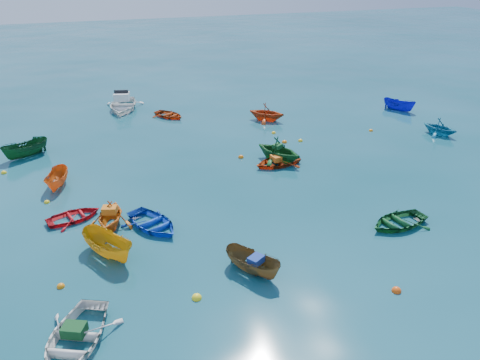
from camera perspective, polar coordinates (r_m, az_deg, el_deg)
name	(u,v)px	position (r m, az deg, el deg)	size (l,w,h in m)	color
ground	(274,233)	(21.86, 4.15, -6.41)	(160.00, 160.00, 0.00)	#093B45
dinghy_blue_sw	(153,227)	(22.59, -10.55, -5.67)	(2.25, 3.14, 0.65)	#0E3AB1
dinghy_white_near	(75,345)	(17.30, -19.42, -18.39)	(2.56, 3.57, 0.74)	silver
sampan_brown_mid	(253,272)	(19.38, 1.57, -11.13)	(1.01, 2.67, 1.03)	brown
dinghy_orange_w	(111,226)	(23.15, -15.40, -5.39)	(2.20, 2.55, 1.34)	orange
sampan_yellow_mid	(110,255)	(21.06, -15.59, -8.84)	(1.15, 3.05, 1.18)	#C88F11
dinghy_green_e	(397,225)	(23.59, 18.65, -5.24)	(2.16, 3.03, 0.63)	#124D22
dinghy_cyan_se	(439,134)	(36.41, 23.05, 5.15)	(2.10, 2.43, 1.28)	#187397
dinghy_red_nw	(74,219)	(24.21, -19.53, -4.54)	(1.83, 2.55, 0.53)	#B30E16
sampan_orange_n	(59,186)	(27.87, -21.24, -0.70)	(0.99, 2.62, 1.01)	#D85914
dinghy_green_n	(278,161)	(29.23, 4.68, 2.33)	(2.69, 3.12, 1.64)	#14551F
dinghy_red_ne	(277,165)	(28.67, 4.54, 1.84)	(2.09, 2.93, 0.61)	#AC330E
sampan_blue_far	(398,110)	(41.07, 18.72, 8.08)	(1.01, 2.68, 1.04)	#0E0FB2
dinghy_red_far	(169,117)	(37.66, -8.64, 7.61)	(1.92, 2.69, 0.56)	#A6350D
dinghy_orange_far	(266,120)	(36.52, 3.24, 7.28)	(2.38, 2.76, 1.45)	#BF3D11
sampan_green_far	(27,157)	(32.72, -24.50, 2.62)	(1.13, 3.01, 1.16)	#0F411F
motorboat_white	(123,109)	(40.33, -14.05, 8.37)	(3.18, 4.45, 1.52)	white
tarp_green_a	(74,330)	(17.00, -19.56, -16.83)	(0.74, 0.56, 0.36)	#10421B
tarp_blue_a	(256,260)	(18.91, 1.96, -9.70)	(0.61, 0.46, 0.30)	navy
tarp_orange_a	(110,210)	(22.78, -15.62, -3.53)	(0.67, 0.50, 0.32)	orange
tarp_green_b	(277,146)	(28.91, 4.59, 4.12)	(0.56, 0.43, 0.27)	#12491E
tarp_orange_b	(276,158)	(28.43, 4.40, 2.66)	(0.67, 0.51, 0.32)	#D26215
buoy_or_a	(61,287)	(19.88, -20.99, -12.07)	(0.31, 0.31, 0.31)	orange
buoy_ye_a	(197,298)	(18.18, -5.29, -14.16)	(0.38, 0.38, 0.38)	yellow
buoy_or_b	(396,291)	(19.37, 18.52, -12.74)	(0.38, 0.38, 0.38)	#E2490C
buoy_ye_b	(47,203)	(26.28, -22.48, -2.57)	(0.29, 0.29, 0.29)	yellow
buoy_or_c	(241,158)	(29.61, 0.11, 2.74)	(0.35, 0.35, 0.35)	#CF620B
buoy_ye_c	(274,133)	(33.81, 4.12, 5.70)	(0.31, 0.31, 0.31)	yellow
buoy_or_d	(371,131)	(35.49, 15.66, 5.78)	(0.29, 0.29, 0.29)	orange
buoy_ye_d	(4,173)	(30.81, -26.83, 0.74)	(0.32, 0.32, 0.32)	yellow
buoy_or_e	(284,143)	(32.18, 5.45, 4.57)	(0.35, 0.35, 0.35)	orange
buoy_ye_e	(300,141)	(32.53, 7.38, 4.71)	(0.32, 0.32, 0.32)	gold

